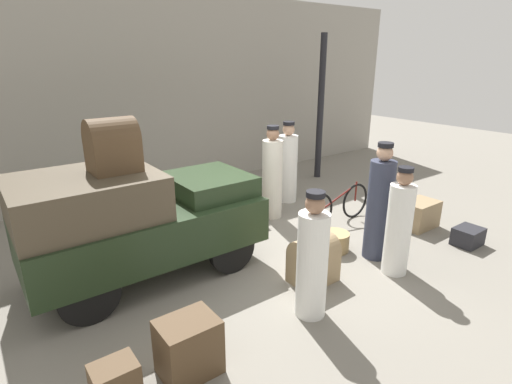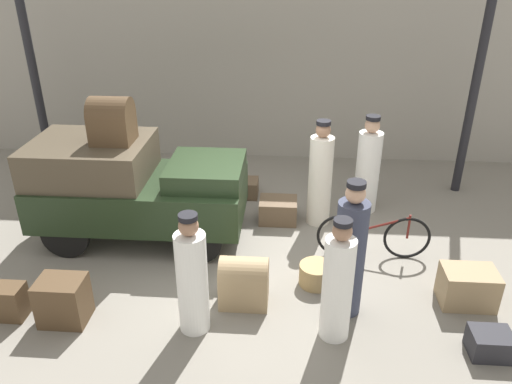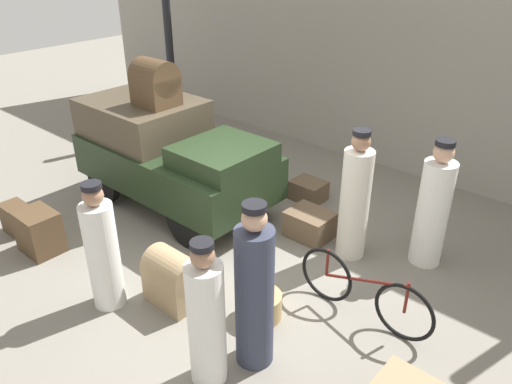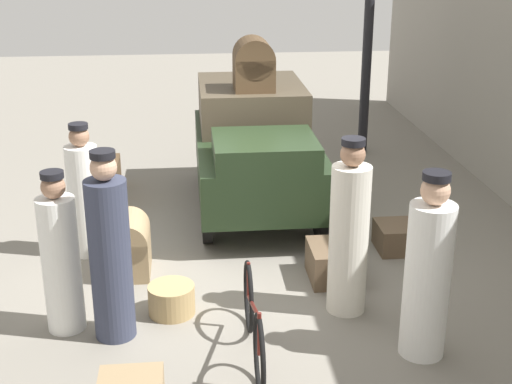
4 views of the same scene
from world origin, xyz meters
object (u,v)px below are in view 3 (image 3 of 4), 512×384
Objects in this scene: truck at (170,152)px; porter_lifting_near_truck at (254,293)px; bicycle at (364,292)px; trunk_on_truck_roof at (155,83)px; trunk_large_brown at (310,224)px; trunk_barrel_dark at (173,278)px; suitcase_small_leather at (308,190)px; suitcase_black_upright at (39,232)px; trunk_umber_medium at (16,218)px; porter_carrying_trunk at (206,320)px; porter_standing_middle at (102,252)px; conductor_in_dark_uniform at (355,201)px; wicker_basket at (261,305)px; porter_with_bicycle at (433,209)px.

porter_lifting_near_truck reaches higher than truck.
trunk_on_truck_roof is (-3.99, 0.38, 1.61)m from bicycle.
truck is 5.08× the size of trunk_large_brown.
trunk_barrel_dark is 3.21m from suitcase_small_leather.
porter_lifting_near_truck reaches higher than trunk_barrel_dark.
suitcase_black_upright is at bearing -133.24° from trunk_large_brown.
suitcase_small_leather is (-0.69, 0.92, -0.03)m from trunk_large_brown.
trunk_umber_medium is at bearing -111.82° from trunk_on_truck_roof.
porter_lifting_near_truck reaches higher than porter_carrying_trunk.
suitcase_black_upright is (-2.25, -0.52, -0.04)m from trunk_barrel_dark.
porter_standing_middle is at bearing 179.84° from porter_carrying_trunk.
porter_standing_middle reaches higher than suitcase_black_upright.
suitcase_small_leather is at bearing 54.12° from trunk_umber_medium.
trunk_on_truck_roof reaches higher than trunk_umber_medium.
porter_carrying_trunk is 0.89× the size of conductor_in_dark_uniform.
conductor_in_dark_uniform reaches higher than bicycle.
wicker_basket is at bearing -64.62° from suitcase_small_leather.
trunk_umber_medium is (-2.41, 0.03, -0.51)m from porter_standing_middle.
porter_with_bicycle is at bearing 16.14° from trunk_on_truck_roof.
porter_lifting_near_truck reaches higher than trunk_umber_medium.
porter_lifting_near_truck is at bearing 70.07° from porter_carrying_trunk.
conductor_in_dark_uniform is (0.10, 1.79, 0.69)m from wicker_basket.
trunk_on_truck_roof is at bearing -163.86° from porter_with_bicycle.
porter_lifting_near_truck reaches higher than bicycle.
trunk_barrel_dark is 0.98× the size of trunk_on_truck_roof.
conductor_in_dark_uniform is 3.46m from trunk_on_truck_roof.
trunk_barrel_dark is (-1.34, 0.05, -0.51)m from porter_lifting_near_truck.
porter_standing_middle reaches higher than trunk_umber_medium.
suitcase_black_upright is at bearing -167.06° from trunk_barrel_dark.
porter_with_bicycle reaches higher than suitcase_small_leather.
truck is at bearing 139.77° from trunk_barrel_dark.
wicker_basket is 0.74× the size of trunk_large_brown.
porter_standing_middle reaches higher than trunk_large_brown.
suitcase_small_leather is at bearing 115.38° from wicker_basket.
suitcase_small_leather is (1.62, 1.57, -0.74)m from truck.
porter_carrying_trunk is 1.34m from trunk_barrel_dark.
wicker_basket is at bearing 124.15° from porter_lifting_near_truck.
porter_with_bicycle is (3.85, 1.17, -0.10)m from truck.
wicker_basket is 0.69× the size of trunk_barrel_dark.
wicker_basket is 0.26× the size of conductor_in_dark_uniform.
porter_lifting_near_truck is 3.66m from suitcase_black_upright.
trunk_large_brown is at bearing -161.25° from porter_with_bicycle.
porter_carrying_trunk is at bearing -35.08° from truck.
bicycle is at bearing -92.58° from porter_with_bicycle.
trunk_large_brown is (-0.60, 1.79, 0.04)m from wicker_basket.
trunk_on_truck_roof is (-3.10, 1.14, 1.82)m from wicker_basket.
wicker_basket is 4.08m from trunk_umber_medium.
suitcase_black_upright is (-1.68, 0.02, -0.43)m from porter_standing_middle.
trunk_on_truck_roof is (-2.51, -0.65, 1.78)m from trunk_large_brown.
conductor_in_dark_uniform reaches higher than porter_with_bicycle.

